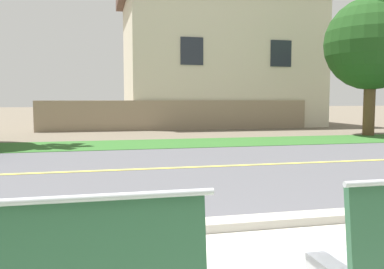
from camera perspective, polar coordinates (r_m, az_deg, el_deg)
ground_plane at (r=10.10m, az=-7.59°, el=-3.42°), size 140.00×140.00×0.00m
curb_edge at (r=4.62m, az=-0.62°, el=-12.78°), size 44.00×0.30×0.11m
street_asphalt at (r=8.62m, az=-6.62°, el=-4.82°), size 52.00×8.00×0.01m
road_centre_line at (r=8.62m, az=-6.62°, el=-4.79°), size 48.00×0.14×0.01m
far_verge_grass at (r=13.33m, az=-8.95°, el=-1.38°), size 48.00×2.80×0.02m
shade_tree_left at (r=18.10m, az=24.16°, el=12.31°), size 3.65×3.65×6.03m
garden_wall at (r=19.54m, az=-1.89°, el=2.71°), size 13.00×0.36×1.40m
house_across_street at (r=23.46m, az=3.69°, el=10.50°), size 10.94×6.91×7.38m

